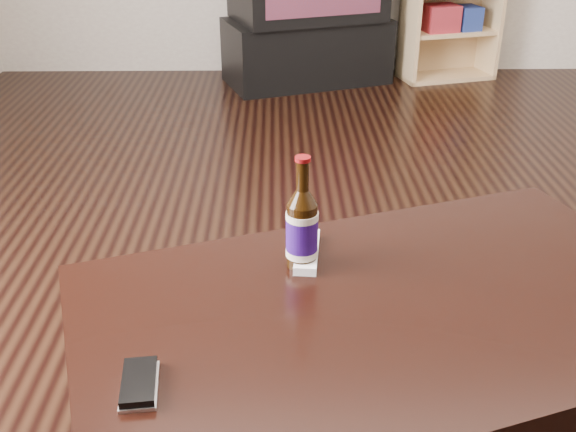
{
  "coord_description": "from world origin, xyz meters",
  "views": [
    {
      "loc": [
        -0.61,
        -1.61,
        1.24
      ],
      "look_at": [
        -0.59,
        -0.34,
        0.59
      ],
      "focal_mm": 42.0,
      "sensor_mm": 36.0,
      "label": 1
    }
  ],
  "objects_px": {
    "coffee_table": "(389,327)",
    "phone": "(139,384)",
    "remote": "(307,251)",
    "beer_bottle": "(302,229)",
    "tv_stand": "(307,51)"
  },
  "relations": [
    {
      "from": "coffee_table",
      "to": "phone",
      "type": "distance_m",
      "value": 0.52
    },
    {
      "from": "tv_stand",
      "to": "coffee_table",
      "type": "height_order",
      "value": "coffee_table"
    },
    {
      "from": "tv_stand",
      "to": "remote",
      "type": "height_order",
      "value": "remote"
    },
    {
      "from": "coffee_table",
      "to": "remote",
      "type": "distance_m",
      "value": 0.26
    },
    {
      "from": "coffee_table",
      "to": "phone",
      "type": "relative_size",
      "value": 11.48
    },
    {
      "from": "beer_bottle",
      "to": "phone",
      "type": "xyz_separation_m",
      "value": [
        -0.29,
        -0.39,
        -0.08
      ]
    },
    {
      "from": "coffee_table",
      "to": "phone",
      "type": "bearing_deg",
      "value": -152.15
    },
    {
      "from": "phone",
      "to": "remote",
      "type": "height_order",
      "value": "remote"
    },
    {
      "from": "beer_bottle",
      "to": "tv_stand",
      "type": "bearing_deg",
      "value": 87.33
    },
    {
      "from": "beer_bottle",
      "to": "remote",
      "type": "distance_m",
      "value": 0.09
    },
    {
      "from": "tv_stand",
      "to": "coffee_table",
      "type": "distance_m",
      "value": 3.21
    },
    {
      "from": "tv_stand",
      "to": "remote",
      "type": "bearing_deg",
      "value": -111.56
    },
    {
      "from": "coffee_table",
      "to": "remote",
      "type": "height_order",
      "value": "remote"
    },
    {
      "from": "phone",
      "to": "remote",
      "type": "relative_size",
      "value": 0.68
    },
    {
      "from": "coffee_table",
      "to": "tv_stand",
      "type": "bearing_deg",
      "value": 90.56
    }
  ]
}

